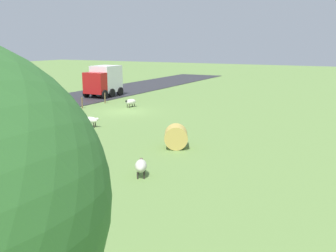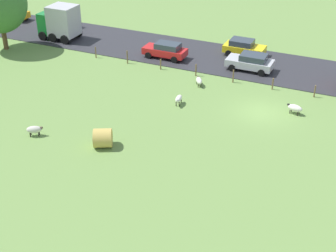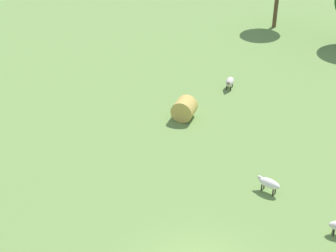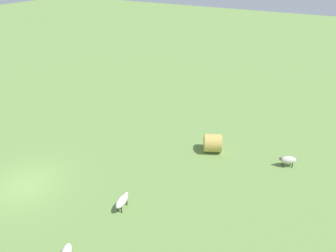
{
  "view_description": "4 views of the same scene",
  "coord_description": "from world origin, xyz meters",
  "px_view_note": "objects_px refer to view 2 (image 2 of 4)",
  "views": [
    {
      "loc": [
        -19.27,
        28.74,
        6.05
      ],
      "look_at": [
        -8.02,
        7.03,
        0.82
      ],
      "focal_mm": 42.0,
      "sensor_mm": 36.0,
      "label": 1
    },
    {
      "loc": [
        -34.01,
        -7.26,
        18.26
      ],
      "look_at": [
        -7.52,
        4.73,
        1.59
      ],
      "focal_mm": 52.31,
      "sensor_mm": 36.0,
      "label": 2
    },
    {
      "loc": [
        9.33,
        -10.54,
        15.1
      ],
      "look_at": [
        -8.1,
        6.13,
        1.1
      ],
      "focal_mm": 53.57,
      "sensor_mm": 36.0,
      "label": 3
    },
    {
      "loc": [
        8.04,
        14.95,
        12.57
      ],
      "look_at": [
        -8.57,
        5.51,
        1.65
      ],
      "focal_mm": 31.33,
      "sensor_mm": 36.0,
      "label": 4
    }
  ],
  "objects_px": {
    "hay_bale_0": "(103,138)",
    "car_3": "(244,47)",
    "car_1": "(166,50)",
    "car_4": "(59,20)",
    "car_2": "(251,62)",
    "sheep_0": "(34,130)",
    "sheep_3": "(179,99)",
    "sheep_2": "(199,81)",
    "truck_1": "(60,22)",
    "sheep_1": "(295,108)",
    "car_0": "(13,13)"
  },
  "relations": [
    {
      "from": "hay_bale_0",
      "to": "car_3",
      "type": "distance_m",
      "value": 20.92
    },
    {
      "from": "hay_bale_0",
      "to": "car_1",
      "type": "xyz_separation_m",
      "value": [
        16.68,
        2.84,
        0.19
      ]
    },
    {
      "from": "car_4",
      "to": "car_2",
      "type": "bearing_deg",
      "value": -97.54
    },
    {
      "from": "sheep_0",
      "to": "sheep_3",
      "type": "bearing_deg",
      "value": -40.51
    },
    {
      "from": "hay_bale_0",
      "to": "sheep_3",
      "type": "bearing_deg",
      "value": -15.9
    },
    {
      "from": "sheep_2",
      "to": "car_4",
      "type": "relative_size",
      "value": 0.28
    },
    {
      "from": "sheep_2",
      "to": "truck_1",
      "type": "bearing_deg",
      "value": 74.47
    },
    {
      "from": "sheep_3",
      "to": "hay_bale_0",
      "type": "height_order",
      "value": "hay_bale_0"
    },
    {
      "from": "sheep_1",
      "to": "car_2",
      "type": "relative_size",
      "value": 0.31
    },
    {
      "from": "hay_bale_0",
      "to": "car_0",
      "type": "xyz_separation_m",
      "value": [
        20.27,
        24.7,
        0.21
      ]
    },
    {
      "from": "truck_1",
      "to": "sheep_1",
      "type": "bearing_deg",
      "value": -104.25
    },
    {
      "from": "car_0",
      "to": "car_1",
      "type": "relative_size",
      "value": 0.89
    },
    {
      "from": "sheep_0",
      "to": "sheep_1",
      "type": "distance_m",
      "value": 19.83
    },
    {
      "from": "sheep_0",
      "to": "sheep_2",
      "type": "bearing_deg",
      "value": -30.94
    },
    {
      "from": "sheep_2",
      "to": "hay_bale_0",
      "type": "height_order",
      "value": "hay_bale_0"
    },
    {
      "from": "sheep_1",
      "to": "car_3",
      "type": "bearing_deg",
      "value": 35.24
    },
    {
      "from": "hay_bale_0",
      "to": "car_4",
      "type": "distance_m",
      "value": 27.14
    },
    {
      "from": "truck_1",
      "to": "car_3",
      "type": "xyz_separation_m",
      "value": [
        3.47,
        -19.41,
        -1.06
      ]
    },
    {
      "from": "sheep_1",
      "to": "car_0",
      "type": "distance_m",
      "value": 37.24
    },
    {
      "from": "sheep_0",
      "to": "sheep_2",
      "type": "xyz_separation_m",
      "value": [
        12.89,
        -7.73,
        -0.04
      ]
    },
    {
      "from": "sheep_0",
      "to": "car_3",
      "type": "distance_m",
      "value": 23.25
    },
    {
      "from": "car_1",
      "to": "car_3",
      "type": "distance_m",
      "value": 7.81
    },
    {
      "from": "sheep_1",
      "to": "car_4",
      "type": "xyz_separation_m",
      "value": [
        10.0,
        29.19,
        0.35
      ]
    },
    {
      "from": "hay_bale_0",
      "to": "sheep_2",
      "type": "bearing_deg",
      "value": -11.57
    },
    {
      "from": "sheep_2",
      "to": "car_4",
      "type": "distance_m",
      "value": 22.07
    },
    {
      "from": "car_2",
      "to": "car_1",
      "type": "bearing_deg",
      "value": 93.36
    },
    {
      "from": "sheep_0",
      "to": "sheep_2",
      "type": "relative_size",
      "value": 0.99
    },
    {
      "from": "sheep_2",
      "to": "car_1",
      "type": "xyz_separation_m",
      "value": [
        4.59,
        5.31,
        0.38
      ]
    },
    {
      "from": "sheep_3",
      "to": "car_1",
      "type": "height_order",
      "value": "car_1"
    },
    {
      "from": "hay_bale_0",
      "to": "car_4",
      "type": "height_order",
      "value": "car_4"
    },
    {
      "from": "sheep_2",
      "to": "hay_bale_0",
      "type": "bearing_deg",
      "value": 168.43
    },
    {
      "from": "car_2",
      "to": "car_3",
      "type": "relative_size",
      "value": 1.06
    },
    {
      "from": "hay_bale_0",
      "to": "truck_1",
      "type": "bearing_deg",
      "value": 42.16
    },
    {
      "from": "truck_1",
      "to": "car_1",
      "type": "distance_m",
      "value": 12.68
    },
    {
      "from": "truck_1",
      "to": "car_4",
      "type": "xyz_separation_m",
      "value": [
        3.23,
        2.55,
        -1.08
      ]
    },
    {
      "from": "hay_bale_0",
      "to": "car_2",
      "type": "xyz_separation_m",
      "value": [
        17.18,
        -5.62,
        0.2
      ]
    },
    {
      "from": "sheep_3",
      "to": "car_2",
      "type": "height_order",
      "value": "car_2"
    },
    {
      "from": "car_0",
      "to": "truck_1",
      "type": "bearing_deg",
      "value": -109.1
    },
    {
      "from": "sheep_3",
      "to": "car_3",
      "type": "distance_m",
      "value": 12.64
    },
    {
      "from": "hay_bale_0",
      "to": "truck_1",
      "type": "relative_size",
      "value": 0.34
    },
    {
      "from": "car_0",
      "to": "car_2",
      "type": "distance_m",
      "value": 30.48
    },
    {
      "from": "sheep_2",
      "to": "hay_bale_0",
      "type": "distance_m",
      "value": 12.34
    },
    {
      "from": "sheep_1",
      "to": "truck_1",
      "type": "height_order",
      "value": "truck_1"
    },
    {
      "from": "sheep_2",
      "to": "car_0",
      "type": "height_order",
      "value": "car_0"
    },
    {
      "from": "sheep_0",
      "to": "hay_bale_0",
      "type": "height_order",
      "value": "hay_bale_0"
    },
    {
      "from": "truck_1",
      "to": "car_0",
      "type": "distance_m",
      "value": 9.83
    },
    {
      "from": "sheep_3",
      "to": "sheep_0",
      "type": "bearing_deg",
      "value": 139.49
    },
    {
      "from": "hay_bale_0",
      "to": "car_2",
      "type": "height_order",
      "value": "car_2"
    },
    {
      "from": "sheep_3",
      "to": "car_1",
      "type": "relative_size",
      "value": 0.3
    },
    {
      "from": "hay_bale_0",
      "to": "car_1",
      "type": "bearing_deg",
      "value": 9.65
    }
  ]
}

